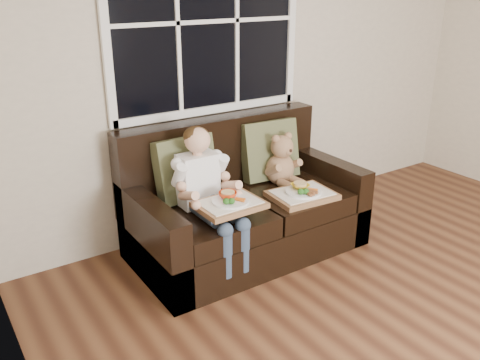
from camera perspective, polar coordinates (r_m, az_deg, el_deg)
window_back at (r=3.89m, az=-3.69°, el=17.34°), size 1.62×0.04×1.37m
loveseat at (r=3.85m, az=0.26°, el=-3.40°), size 1.70×0.92×0.96m
pillow_left at (r=3.65m, az=-6.12°, el=1.27°), size 0.46×0.23×0.47m
pillow_right at (r=4.03m, az=3.35°, el=3.38°), size 0.48×0.26×0.47m
child at (r=3.44m, az=-3.91°, el=-0.47°), size 0.39×0.60×0.89m
teddy_bear at (r=3.95m, az=4.67°, el=1.95°), size 0.25×0.31×0.42m
tray_left at (r=3.32m, az=-1.20°, el=-2.61°), size 0.43×0.33×0.10m
tray_right at (r=3.73m, az=6.98°, el=-1.54°), size 0.48×0.38×0.10m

